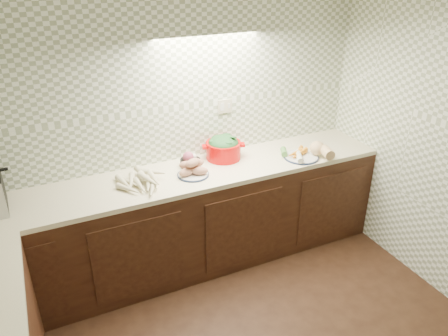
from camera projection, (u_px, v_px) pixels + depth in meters
name	position (u px, v px, depth m)	size (l,w,h in m)	color
room	(283.00, 172.00, 1.98)	(3.60, 3.60, 2.60)	black
counter	(125.00, 312.00, 2.80)	(3.60, 3.60, 0.90)	black
parsnip_pile	(137.00, 185.00, 3.31)	(0.51, 0.42, 0.09)	beige
sweet_potato_plate	(193.00, 169.00, 3.50)	(0.26, 0.26, 0.15)	#192544
onion_bowl	(190.00, 161.00, 3.65)	(0.17, 0.17, 0.13)	black
dutch_oven	(223.00, 147.00, 3.77)	(0.38, 0.38, 0.21)	#CC0604
veg_plate	(308.00, 152.00, 3.81)	(0.42, 0.35, 0.14)	#192544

